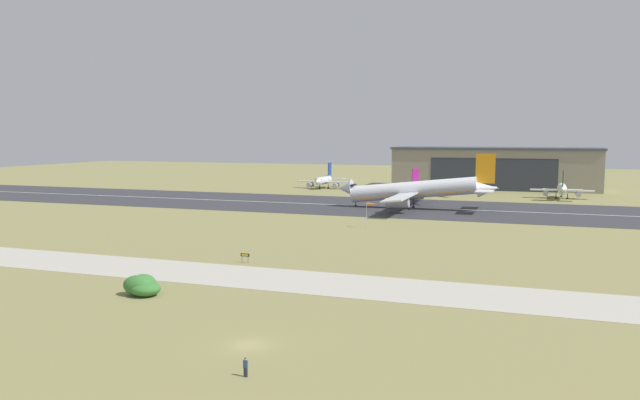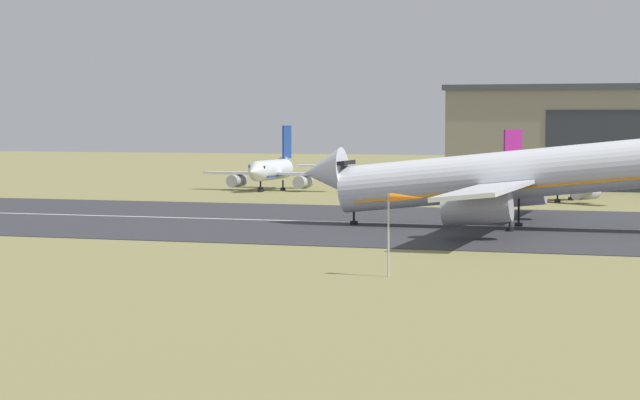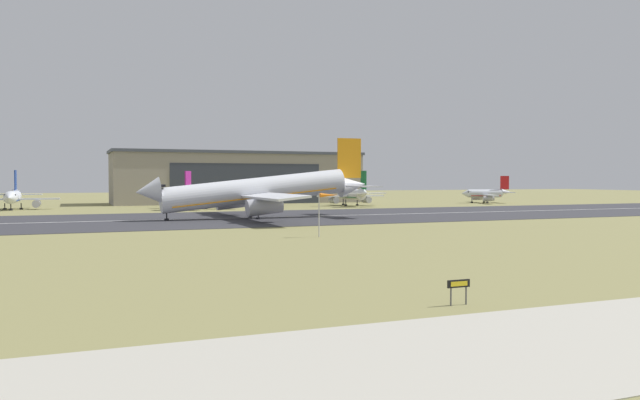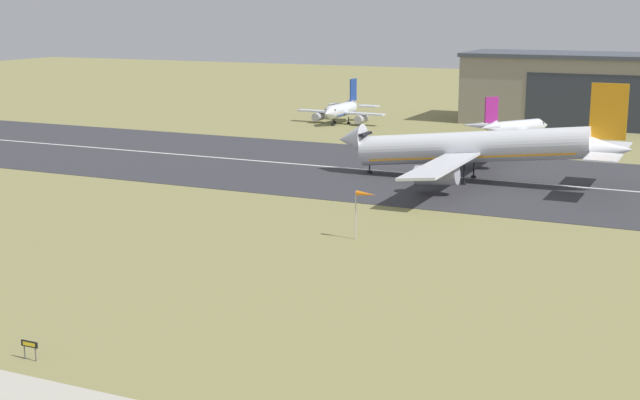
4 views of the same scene
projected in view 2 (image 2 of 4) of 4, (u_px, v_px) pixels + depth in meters
name	position (u px, v px, depth m)	size (l,w,h in m)	color
ground_plane	(477.00, 328.00, 67.36)	(632.26, 632.26, 0.00)	olive
runway_strip	(592.00, 229.00, 127.68)	(392.26, 50.17, 0.06)	#333338
runway_centreline	(592.00, 229.00, 127.67)	(353.03, 0.70, 0.01)	silver
airplane_landing	(521.00, 176.00, 126.96)	(47.86, 51.05, 16.46)	silver
airplane_parked_centre	(272.00, 171.00, 196.75)	(22.40, 18.02, 10.22)	silver
airplane_parked_east	(547.00, 179.00, 169.73)	(21.03, 18.78, 9.88)	silver
windsock_pole	(405.00, 202.00, 88.44)	(2.78, 0.84, 6.02)	#B7B7BC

